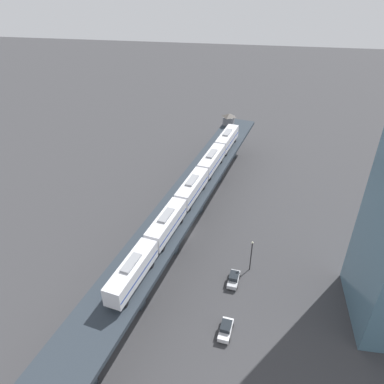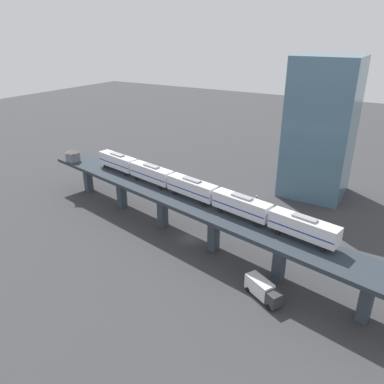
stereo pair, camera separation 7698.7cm
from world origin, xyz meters
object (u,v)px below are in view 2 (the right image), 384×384
object	(u,v)px
signal_hut	(73,155)
delivery_truck	(263,289)
office_tower	(321,129)
street_car_silver	(266,228)
street_lamp	(256,207)
subway_train	(192,187)
street_car_white	(316,242)

from	to	relation	value
signal_hut	delivery_truck	distance (m)	63.78
signal_hut	office_tower	bearing A→B (deg)	120.43
office_tower	street_car_silver	bearing A→B (deg)	-6.31
signal_hut	office_tower	xyz separation A→B (m)	(-33.21, 56.54, 7.32)
delivery_truck	street_lamp	size ratio (longest dim) A/B	1.07
signal_hut	street_car_silver	distance (m)	54.62
subway_train	office_tower	distance (m)	41.65
street_car_white	office_tower	bearing A→B (deg)	-164.09
subway_train	street_lamp	world-z (taller)	subway_train
street_car_silver	street_car_white	distance (m)	11.16
office_tower	subway_train	bearing A→B (deg)	-23.62
street_car_silver	street_lamp	size ratio (longest dim) A/B	0.66
subway_train	street_lamp	bearing A→B (deg)	143.01
signal_hut	street_lamp	bearing A→B (deg)	99.46
delivery_truck	subway_train	bearing A→B (deg)	-119.81
street_car_white	office_tower	size ratio (longest dim) A/B	0.13
street_lamp	signal_hut	bearing A→B (deg)	-80.54
subway_train	street_car_white	size ratio (longest dim) A/B	13.42
signal_hut	delivery_truck	size ratio (longest dim) A/B	0.51
delivery_truck	signal_hut	bearing A→B (deg)	-105.10
street_lamp	office_tower	distance (m)	29.36
subway_train	office_tower	xyz separation A→B (m)	(-37.68, 16.48, 6.58)
delivery_truck	street_car_silver	bearing A→B (deg)	-161.08
street_car_silver	street_lamp	xyz separation A→B (m)	(-2.84, -3.80, 3.17)
street_car_white	street_lamp	world-z (taller)	street_lamp
subway_train	street_car_silver	size ratio (longest dim) A/B	13.47
subway_train	office_tower	bearing A→B (deg)	156.38
delivery_truck	office_tower	world-z (taller)	office_tower
street_car_white	delivery_truck	distance (m)	21.65
street_car_white	subway_train	bearing A→B (deg)	-69.15
street_lamp	street_car_silver	bearing A→B (deg)	53.23
street_car_white	delivery_truck	size ratio (longest dim) A/B	0.62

